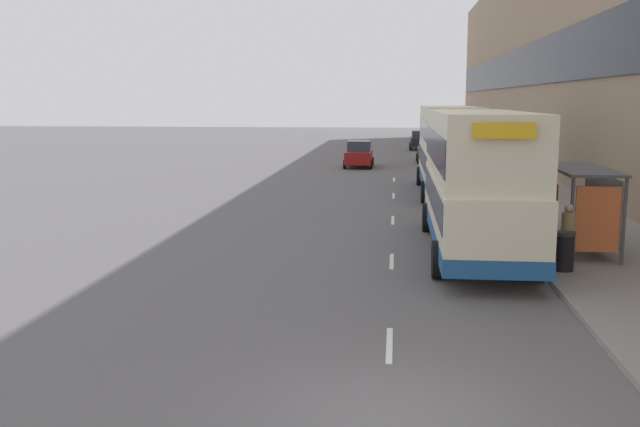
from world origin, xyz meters
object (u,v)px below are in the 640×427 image
Objects in this scene: pedestrian_at_shelter at (567,236)px; pedestrian_2 at (552,203)px; double_decker_bus_near at (476,179)px; litter_bin at (564,251)px; bus_shelter at (589,194)px; car_2 at (431,151)px; car_0 at (421,140)px; double_decker_bus_ahead at (449,148)px; car_1 at (359,154)px; pedestrian_1 at (538,199)px.

pedestrian_at_shelter is 0.96× the size of pedestrian_2.
litter_bin is (2.08, -2.59, -1.61)m from double_decker_bus_near.
bus_shelter is 32.08m from car_2.
car_0 is 42.07m from pedestrian_2.
double_decker_bus_near is at bearing -89.88° from car_0.
double_decker_bus_near is 45.58m from car_0.
pedestrian_2 is (2.86, -28.22, 0.20)m from car_2.
pedestrian_at_shelter reaches higher than car_0.
bus_shelter is 0.40× the size of double_decker_bus_ahead.
double_decker_bus_ahead is 16.43m from pedestrian_at_shelter.
pedestrian_2 is at bearing -84.22° from car_2.
pedestrian_at_shelter is at bearing -86.63° from car_2.
double_decker_bus_near is 3.69m from litter_bin.
bus_shelter is at bearing 106.49° from car_1.
double_decker_bus_ahead is 14.72m from car_1.
litter_bin is (-0.13, -0.28, -0.36)m from pedestrian_at_shelter.
car_1 is (-5.12, 13.73, -1.40)m from double_decker_bus_ahead.
litter_bin is (1.88, -34.42, -0.20)m from car_2.
car_0 is 2.25× the size of pedestrian_2.
double_decker_bus_ahead is at bearing 102.47° from bus_shelter.
car_1 reaches higher than car_0.
litter_bin is at bearing -83.51° from double_decker_bus_ahead.
car_0 reaches higher than car_2.
car_1 is at bearing 109.15° from pedestrian_1.
car_2 is at bearing 95.78° from pedestrian_2.
bus_shelter reaches higher than pedestrian_2.
pedestrian_1 is (2.68, -8.72, -1.29)m from double_decker_bus_ahead.
bus_shelter is 3.32m from double_decker_bus_near.
pedestrian_1 is (2.67, -26.59, 0.12)m from car_2.
pedestrian_at_shelter is (7.13, -30.00, 0.15)m from car_1.
bus_shelter is at bearing -85.39° from pedestrian_1.
bus_shelter is 2.62m from pedestrian_at_shelter.
car_0 is at bearing 92.58° from litter_bin.
litter_bin is at bearing -86.88° from car_2.
car_2 is at bearing 93.37° from pedestrian_at_shelter.
pedestrian_at_shelter is at bearing -98.16° from pedestrian_2.
car_0 is 40.44m from pedestrian_1.
car_1 is 1.01× the size of car_2.
bus_shelter is at bearing -84.45° from car_2.
car_0 is 2.34× the size of pedestrian_at_shelter.
double_decker_bus_ahead reaches higher than pedestrian_1.
litter_bin is (7.00, -30.28, -0.22)m from car_1.
pedestrian_2 is at bearing 49.76° from double_decker_bus_near.
pedestrian_at_shelter reaches higher than car_2.
car_0 is (-0.29, 31.61, -1.41)m from double_decker_bus_ahead.
car_0 is 48.21m from litter_bin.
double_decker_bus_near is 6.32× the size of pedestrian_1.
pedestrian_1 is (2.87, 5.24, -1.29)m from double_decker_bus_near.
car_0 reaches higher than litter_bin.
pedestrian_1 is at bearing 61.28° from double_decker_bus_near.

